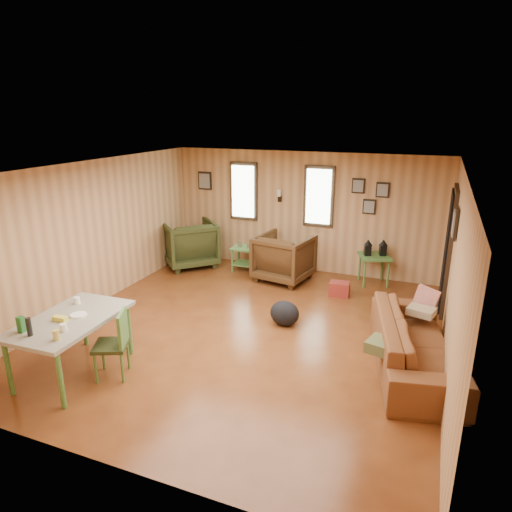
{
  "coord_description": "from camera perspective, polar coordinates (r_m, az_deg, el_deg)",
  "views": [
    {
      "loc": [
        2.43,
        -5.7,
        3.14
      ],
      "look_at": [
        0.0,
        0.4,
        1.05
      ],
      "focal_mm": 32.0,
      "sensor_mm": 36.0,
      "label": 1
    }
  ],
  "objects": [
    {
      "name": "room",
      "position": [
        6.68,
        0.95,
        0.8
      ],
      "size": [
        5.54,
        6.04,
        2.44
      ],
      "color": "brown",
      "rests_on": "ground"
    },
    {
      "name": "sofa",
      "position": [
        6.16,
        19.34,
        -9.3
      ],
      "size": [
        1.15,
        2.4,
        0.9
      ],
      "primitive_type": "imported",
      "rotation": [
        0.0,
        0.0,
        1.79
      ],
      "color": "brown",
      "rests_on": "ground"
    },
    {
      "name": "recliner_brown",
      "position": [
        8.77,
        3.53,
        0.08
      ],
      "size": [
        1.11,
        1.06,
        0.99
      ],
      "primitive_type": "imported",
      "rotation": [
        0.0,
        0.0,
        2.97
      ],
      "color": "#462C15",
      "rests_on": "ground"
    },
    {
      "name": "recliner_green",
      "position": [
        9.68,
        -8.31,
        1.8
      ],
      "size": [
        1.4,
        1.4,
        1.05
      ],
      "primitive_type": "imported",
      "rotation": [
        0.0,
        0.0,
        -2.35
      ],
      "color": "#313919",
      "rests_on": "ground"
    },
    {
      "name": "end_table",
      "position": [
        9.31,
        -1.44,
        0.19
      ],
      "size": [
        0.49,
        0.45,
        0.62
      ],
      "rotation": [
        0.0,
        0.0,
        0.01
      ],
      "color": "#529040",
      "rests_on": "ground"
    },
    {
      "name": "side_table",
      "position": [
        8.81,
        14.64,
        0.26
      ],
      "size": [
        0.7,
        0.7,
        0.87
      ],
      "rotation": [
        0.0,
        0.0,
        0.37
      ],
      "color": "#529040",
      "rests_on": "ground"
    },
    {
      "name": "cooler",
      "position": [
        8.26,
        10.38,
        -4.06
      ],
      "size": [
        0.37,
        0.28,
        0.25
      ],
      "rotation": [
        0.0,
        0.0,
        0.08
      ],
      "color": "maroon",
      "rests_on": "ground"
    },
    {
      "name": "backpack",
      "position": [
        7.02,
        3.6,
        -7.17
      ],
      "size": [
        0.46,
        0.35,
        0.39
      ],
      "rotation": [
        0.0,
        0.0,
        0.03
      ],
      "color": "black",
      "rests_on": "ground"
    },
    {
      "name": "sofa_pillows",
      "position": [
        6.3,
        18.31,
        -8.05
      ],
      "size": [
        0.82,
        1.82,
        0.37
      ],
      "rotation": [
        0.0,
        0.0,
        -0.26
      ],
      "color": "#515730",
      "rests_on": "sofa"
    },
    {
      "name": "dining_table",
      "position": [
        6.03,
        -22.3,
        -7.82
      ],
      "size": [
        0.93,
        1.5,
        0.96
      ],
      "rotation": [
        0.0,
        0.0,
        0.04
      ],
      "color": "gray",
      "rests_on": "ground"
    },
    {
      "name": "dining_chair",
      "position": [
        5.88,
        -17.14,
        -10.07
      ],
      "size": [
        0.51,
        0.51,
        0.86
      ],
      "rotation": [
        0.0,
        0.0,
        0.42
      ],
      "color": "#313919",
      "rests_on": "ground"
    }
  ]
}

